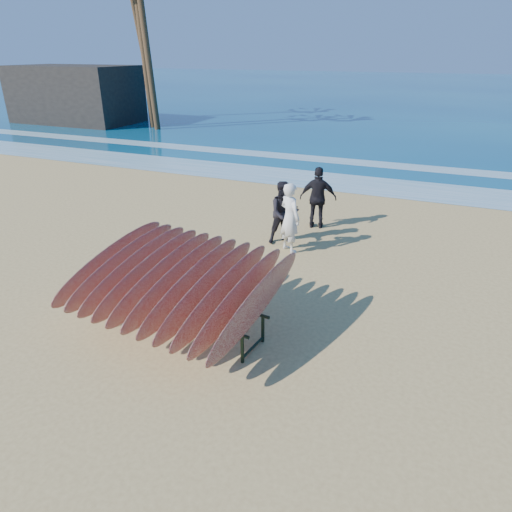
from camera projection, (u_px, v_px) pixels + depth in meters
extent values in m
plane|color=tan|center=(239.00, 320.00, 8.27)|extent=(120.00, 120.00, 0.00)
plane|color=navy|center=(431.00, 90.00, 54.47)|extent=(160.00, 160.00, 0.00)
plane|color=white|center=(353.00, 184.00, 16.67)|extent=(160.00, 160.00, 0.00)
plane|color=white|center=(370.00, 163.00, 19.61)|extent=(160.00, 160.00, 0.00)
cylinder|color=black|center=(106.00, 301.00, 8.41)|extent=(0.06, 0.06, 0.50)
cylinder|color=black|center=(242.00, 349.00, 7.07)|extent=(0.06, 0.06, 0.50)
cylinder|color=black|center=(131.00, 287.00, 8.93)|extent=(0.06, 0.06, 0.50)
cylinder|color=black|center=(263.00, 329.00, 7.58)|extent=(0.06, 0.06, 0.50)
cylinder|color=black|center=(167.00, 310.00, 7.64)|extent=(3.18, 0.46, 0.06)
cylinder|color=black|center=(191.00, 294.00, 8.15)|extent=(3.18, 0.46, 0.06)
cylinder|color=black|center=(120.00, 301.00, 8.74)|extent=(0.13, 0.65, 0.04)
cylinder|color=black|center=(253.00, 347.00, 7.39)|extent=(0.13, 0.65, 0.04)
ellipsoid|color=#670709|center=(111.00, 260.00, 8.42)|extent=(0.44, 2.85, 1.14)
ellipsoid|color=#670709|center=(124.00, 264.00, 8.28)|extent=(0.44, 2.85, 1.14)
ellipsoid|color=#670709|center=(136.00, 268.00, 8.14)|extent=(0.44, 2.85, 1.14)
ellipsoid|color=#670709|center=(150.00, 272.00, 8.00)|extent=(0.44, 2.85, 1.14)
ellipsoid|color=#670709|center=(163.00, 276.00, 7.86)|extent=(0.44, 2.85, 1.14)
ellipsoid|color=#670709|center=(177.00, 280.00, 7.71)|extent=(0.44, 2.85, 1.14)
ellipsoid|color=#670709|center=(192.00, 284.00, 7.57)|extent=(0.44, 2.85, 1.14)
ellipsoid|color=#670709|center=(207.00, 289.00, 7.43)|extent=(0.44, 2.85, 1.14)
ellipsoid|color=#670709|center=(223.00, 293.00, 7.29)|extent=(0.44, 2.85, 1.14)
ellipsoid|color=#670709|center=(240.00, 298.00, 7.15)|extent=(0.44, 2.85, 1.14)
ellipsoid|color=#670709|center=(257.00, 303.00, 7.01)|extent=(0.44, 2.85, 1.14)
imported|color=white|center=(290.00, 218.00, 10.80)|extent=(0.74, 0.68, 1.69)
imported|color=black|center=(284.00, 213.00, 11.29)|extent=(0.98, 0.95, 1.59)
imported|color=black|center=(318.00, 198.00, 12.27)|extent=(1.05, 0.60, 1.68)
cube|color=#2D2823|center=(76.00, 94.00, 30.11)|extent=(7.97, 4.43, 3.54)
cylinder|color=brown|center=(146.00, 41.00, 25.62)|extent=(0.36, 1.15, 9.85)
cylinder|color=brown|center=(144.00, 55.00, 26.81)|extent=(0.36, 0.87, 8.32)
cylinder|color=brown|center=(142.00, 47.00, 30.06)|extent=(0.36, 2.10, 9.18)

